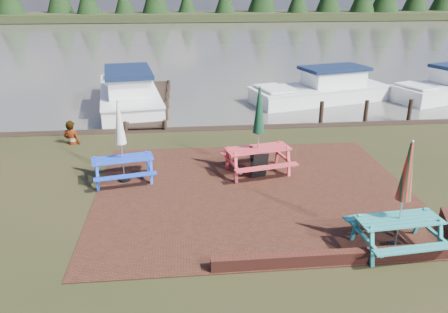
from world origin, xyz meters
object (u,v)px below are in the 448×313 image
Objects in this scene: boat_near at (322,90)px; chalkboard at (259,164)px; picnic_table_blue at (122,154)px; boat_jetty at (129,95)px; jetty at (151,102)px; person at (70,121)px; picnic_table_red at (258,144)px; picnic_table_teal at (400,214)px.

chalkboard is at bearing 137.41° from boat_near.
boat_jetty is at bearing 83.06° from picnic_table_blue.
boat_near is (8.82, 0.41, 0.27)m from jetty.
picnic_table_blue reaches higher than chalkboard.
person is (-6.43, 3.63, 0.47)m from chalkboard.
chalkboard is at bearing 169.81° from person.
picnic_table_red reaches higher than picnic_table_blue.
boat_jetty is at bearing 113.68° from picnic_table_teal.
chalkboard is 0.11× the size of boat_near.
jetty is 6.25m from person.
jetty is (-6.20, 13.48, -0.79)m from picnic_table_teal.
person is at bearing 133.59° from picnic_table_teal.
picnic_table_blue is 3.00× the size of chalkboard.
jetty is 1.12× the size of boat_jetty.
picnic_table_blue is at bearing 121.15° from boat_near.
picnic_table_teal is 1.04× the size of picnic_table_blue.
boat_jetty reaches higher than boat_near.
chalkboard is 7.40m from person.
boat_jetty is (-4.87, 9.21, 0.05)m from chalkboard.
picnic_table_blue is at bearing 171.18° from picnic_table_red.
boat_near is at bearing 2.67° from jetty.
picnic_table_red is 4.13m from picnic_table_blue.
picnic_table_red is 9.77m from jetty.
chalkboard is at bearing -103.86° from picnic_table_red.
jetty is 5.06× the size of person.
boat_jetty is (-4.88, 8.91, -0.49)m from picnic_table_red.
jetty is at bearing 110.01° from picnic_table_teal.
picnic_table_teal is at bearing -77.35° from chalkboard.
picnic_table_blue is at bearing 142.49° from person.
chalkboard is at bearing -13.09° from picnic_table_blue.
person is at bearing 111.52° from picnic_table_blue.
boat_near is at bearing 45.76° from chalkboard.
chalkboard is at bearing -70.93° from boat_jetty.
picnic_table_teal is 4.87m from chalkboard.
picnic_table_red is at bearing 171.96° from person.
person is at bearing 141.01° from picnic_table_red.
boat_jetty reaches higher than chalkboard.
picnic_table_blue is at bearing 141.69° from picnic_table_teal.
chalkboard is 0.10× the size of boat_jetty.
boat_near is at bearing 74.60° from picnic_table_teal.
picnic_table_blue is 0.30× the size of boat_jetty.
boat_near reaches higher than jetty.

